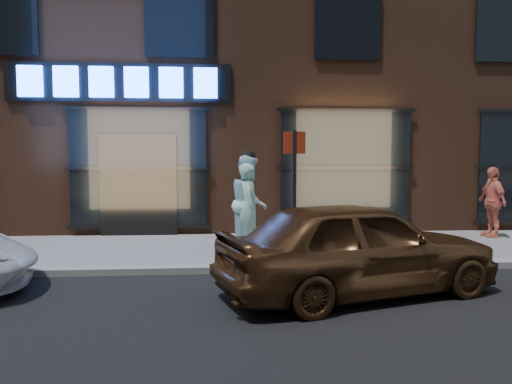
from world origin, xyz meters
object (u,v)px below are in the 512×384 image
(man_cap, at_px, (249,202))
(man_bowtie, at_px, (249,207))
(passerby, at_px, (492,202))
(sign_post, at_px, (294,185))
(gold_sedan, at_px, (358,247))

(man_cap, bearing_deg, man_bowtie, -176.79)
(man_bowtie, distance_m, passerby, 5.89)
(man_cap, height_order, sign_post, sign_post)
(man_cap, xyz_separation_m, sign_post, (0.66, -1.74, 0.46))
(passerby, height_order, sign_post, sign_post)
(man_cap, relative_size, passerby, 1.17)
(man_cap, bearing_deg, passerby, -73.48)
(man_bowtie, xyz_separation_m, passerby, (5.76, 1.24, -0.06))
(passerby, distance_m, gold_sedan, 6.34)
(man_cap, xyz_separation_m, passerby, (5.75, 0.98, -0.14))
(man_cap, height_order, gold_sedan, man_cap)
(man_bowtie, xyz_separation_m, man_cap, (0.02, 0.26, 0.08))
(gold_sedan, bearing_deg, passerby, -61.91)
(man_cap, distance_m, sign_post, 1.92)
(man_bowtie, relative_size, man_cap, 0.91)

